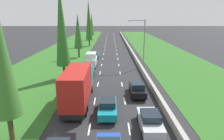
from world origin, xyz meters
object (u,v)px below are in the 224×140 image
at_px(red_box_truck_left_lane, 78,85).
at_px(poplar_tree_fourth, 89,20).
at_px(white_van_left_lane, 91,60).
at_px(poplar_tree_third, 78,32).
at_px(street_light_mast, 142,40).
at_px(black_sedan_right_lane, 137,89).
at_px(poplar_tree_second, 61,26).
at_px(silver_sedan_right_lane_second, 150,121).
at_px(teal_hatchback_left_lane, 88,72).
at_px(teal_sedan_left_lane, 95,55).
at_px(poplar_tree_nearest, 0,54).
at_px(teal_sedan_centre_lane, 108,107).
at_px(poplar_tree_fifth, 92,24).

height_order(red_box_truck_left_lane, poplar_tree_fourth, poplar_tree_fourth).
distance_m(red_box_truck_left_lane, white_van_left_lane, 17.04).
bearing_deg(white_van_left_lane, poplar_tree_third, 112.51).
bearing_deg(street_light_mast, poplar_tree_third, 144.00).
height_order(black_sedan_right_lane, poplar_tree_second, poplar_tree_second).
relative_size(silver_sedan_right_lane_second, poplar_tree_third, 0.44).
xyz_separation_m(teal_hatchback_left_lane, black_sedan_right_lane, (6.99, -7.68, -0.02)).
bearing_deg(teal_sedan_left_lane, red_box_truck_left_lane, -89.52).
distance_m(poplar_tree_fourth, street_light_mast, 31.75).
distance_m(red_box_truck_left_lane, poplar_tree_third, 26.92).
bearing_deg(poplar_tree_nearest, poplar_tree_fourth, 89.12).
distance_m(poplar_tree_nearest, poplar_tree_third, 33.29).
distance_m(teal_hatchback_left_lane, teal_sedan_left_lane, 15.01).
relative_size(black_sedan_right_lane, street_light_mast, 0.50).
xyz_separation_m(teal_sedan_centre_lane, poplar_tree_second, (-7.01, 12.02, 7.41)).
distance_m(teal_hatchback_left_lane, street_light_mast, 12.30).
bearing_deg(silver_sedan_right_lane_second, poplar_tree_fifth, 99.40).
xyz_separation_m(red_box_truck_left_lane, teal_sedan_centre_lane, (3.28, -2.67, -1.37)).
distance_m(poplar_tree_second, poplar_tree_third, 17.09).
bearing_deg(white_van_left_lane, black_sedan_right_lane, -64.03).
relative_size(white_van_left_lane, poplar_tree_fourth, 0.33).
xyz_separation_m(red_box_truck_left_lane, street_light_mast, (9.52, 16.48, 3.05)).
distance_m(silver_sedan_right_lane_second, street_light_mast, 22.50).
bearing_deg(silver_sedan_right_lane_second, teal_sedan_left_lane, 103.26).
distance_m(teal_sedan_centre_lane, poplar_tree_nearest, 10.66).
bearing_deg(poplar_tree_third, silver_sedan_right_lane_second, -70.85).
bearing_deg(red_box_truck_left_lane, teal_hatchback_left_lane, 90.43).
relative_size(silver_sedan_right_lane_second, teal_sedan_left_lane, 1.00).
distance_m(poplar_tree_second, poplar_tree_fourth, 35.91).
height_order(poplar_tree_fourth, poplar_tree_fifth, poplar_tree_fourth).
distance_m(teal_sedan_left_lane, poplar_tree_fifth, 37.51).
bearing_deg(poplar_tree_fourth, white_van_left_lane, -83.34).
bearing_deg(poplar_tree_second, poplar_tree_third, 91.00).
bearing_deg(silver_sedan_right_lane_second, poplar_tree_third, 109.15).
xyz_separation_m(poplar_tree_third, poplar_tree_fourth, (0.55, 18.95, 2.30)).
height_order(poplar_tree_nearest, poplar_tree_fourth, poplar_tree_fourth).
xyz_separation_m(black_sedan_right_lane, poplar_tree_fourth, (-10.39, 42.80, 7.64)).
height_order(teal_sedan_centre_lane, poplar_tree_nearest, poplar_tree_nearest).
distance_m(red_box_truck_left_lane, poplar_tree_fifth, 62.32).
height_order(red_box_truck_left_lane, poplar_tree_nearest, poplar_tree_nearest).
bearing_deg(poplar_tree_fifth, teal_sedan_centre_lane, -83.43).
xyz_separation_m(red_box_truck_left_lane, poplar_tree_second, (-3.73, 9.36, 6.04)).
bearing_deg(teal_sedan_centre_lane, teal_sedan_left_lane, 97.15).
distance_m(teal_hatchback_left_lane, poplar_tree_third, 17.47).
bearing_deg(teal_hatchback_left_lane, silver_sedan_right_lane_second, -65.58).
xyz_separation_m(teal_hatchback_left_lane, teal_sedan_left_lane, (-0.13, 15.01, -0.02)).
relative_size(teal_hatchback_left_lane, poplar_tree_nearest, 0.33).
bearing_deg(teal_sedan_centre_lane, poplar_tree_fifth, 96.57).
height_order(black_sedan_right_lane, poplar_tree_fourth, poplar_tree_fourth).
relative_size(red_box_truck_left_lane, poplar_tree_fourth, 0.64).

